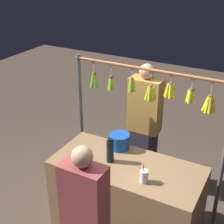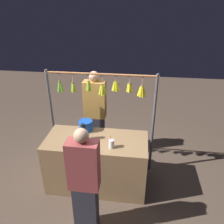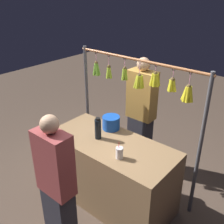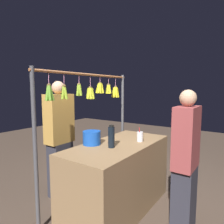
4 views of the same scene
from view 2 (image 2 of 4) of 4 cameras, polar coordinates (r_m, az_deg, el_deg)
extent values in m
plane|color=#4F3F33|center=(4.10, -3.58, -17.13)|extent=(12.00, 12.00, 0.00)
cube|color=olive|center=(3.81, -3.77, -12.36)|extent=(1.57, 0.72, 0.88)
cylinder|color=#4C4C51|center=(3.89, 10.12, -3.49)|extent=(0.04, 0.04, 1.80)
cylinder|color=#4C4C51|center=(4.16, -14.54, -1.85)|extent=(0.04, 0.04, 1.80)
cylinder|color=#9E6038|center=(3.59, -2.93, 9.37)|extent=(1.80, 0.03, 0.03)
torus|color=black|center=(3.54, 7.60, 8.61)|extent=(0.04, 0.02, 0.04)
cylinder|color=pink|center=(3.57, 7.52, 7.44)|extent=(0.01, 0.01, 0.15)
sphere|color=brown|center=(3.59, 7.45, 6.30)|extent=(0.05, 0.05, 0.05)
cylinder|color=gold|center=(3.62, 6.89, 5.11)|extent=(0.08, 0.04, 0.17)
cylinder|color=gold|center=(3.59, 7.18, 4.94)|extent=(0.05, 0.06, 0.17)
cylinder|color=gold|center=(3.59, 7.57, 4.92)|extent=(0.05, 0.06, 0.17)
cylinder|color=gold|center=(3.62, 7.86, 5.05)|extent=(0.08, 0.04, 0.17)
cylinder|color=gold|center=(3.65, 7.58, 5.24)|extent=(0.05, 0.06, 0.17)
cylinder|color=gold|center=(3.64, 7.16, 5.26)|extent=(0.06, 0.07, 0.17)
torus|color=black|center=(3.54, 4.48, 8.79)|extent=(0.04, 0.01, 0.04)
cylinder|color=pink|center=(3.56, 4.44, 7.86)|extent=(0.01, 0.01, 0.12)
sphere|color=brown|center=(3.58, 4.41, 6.97)|extent=(0.05, 0.05, 0.05)
cylinder|color=gold|center=(3.60, 4.04, 6.00)|extent=(0.06, 0.04, 0.14)
cylinder|color=gold|center=(3.59, 4.32, 5.88)|extent=(0.04, 0.07, 0.14)
cylinder|color=gold|center=(3.60, 4.70, 5.97)|extent=(0.07, 0.04, 0.14)
cylinder|color=gold|center=(3.63, 4.40, 6.11)|extent=(0.04, 0.06, 0.14)
torus|color=black|center=(3.56, 0.97, 8.95)|extent=(0.04, 0.01, 0.04)
cylinder|color=pink|center=(3.58, 0.96, 8.20)|extent=(0.01, 0.01, 0.09)
sphere|color=brown|center=(3.59, 0.96, 7.49)|extent=(0.05, 0.05, 0.05)
cylinder|color=gold|center=(3.62, 0.44, 6.42)|extent=(0.07, 0.04, 0.15)
cylinder|color=gold|center=(3.60, 0.58, 6.30)|extent=(0.05, 0.05, 0.15)
cylinder|color=gold|center=(3.59, 1.08, 6.25)|extent=(0.05, 0.06, 0.15)
cylinder|color=gold|center=(3.60, 1.41, 6.34)|extent=(0.07, 0.05, 0.15)
cylinder|color=gold|center=(3.63, 1.40, 6.50)|extent=(0.06, 0.05, 0.15)
cylinder|color=gold|center=(3.64, 1.14, 6.58)|extent=(0.04, 0.06, 0.15)
cylinder|color=gold|center=(3.64, 0.69, 6.57)|extent=(0.06, 0.06, 0.15)
torus|color=black|center=(3.59, -2.47, 9.08)|extent=(0.04, 0.01, 0.04)
cylinder|color=pink|center=(3.62, -2.44, 7.83)|extent=(0.01, 0.01, 0.16)
sphere|color=brown|center=(3.64, -2.42, 6.62)|extent=(0.05, 0.05, 0.05)
cylinder|color=gold|center=(3.68, -2.89, 5.56)|extent=(0.07, 0.04, 0.16)
cylinder|color=gold|center=(3.65, -2.80, 5.39)|extent=(0.06, 0.06, 0.16)
cylinder|color=gold|center=(3.64, -2.43, 5.33)|extent=(0.04, 0.07, 0.16)
cylinder|color=gold|center=(3.65, -1.96, 5.42)|extent=(0.06, 0.05, 0.16)
cylinder|color=gold|center=(3.68, -1.90, 5.57)|extent=(0.06, 0.05, 0.16)
cylinder|color=gold|center=(3.70, -2.17, 5.68)|extent=(0.05, 0.07, 0.16)
cylinder|color=gold|center=(3.70, -2.59, 5.68)|extent=(0.05, 0.06, 0.16)
torus|color=black|center=(3.63, -5.94, 9.18)|extent=(0.04, 0.01, 0.04)
cylinder|color=pink|center=(3.65, -5.90, 8.27)|extent=(0.01, 0.01, 0.12)
sphere|color=brown|center=(3.67, -5.86, 7.39)|extent=(0.05, 0.05, 0.05)
cylinder|color=#87AA29|center=(3.70, -6.06, 6.37)|extent=(0.06, 0.04, 0.15)
cylinder|color=#87AA29|center=(3.68, -5.87, 6.25)|extent=(0.04, 0.06, 0.15)
cylinder|color=#87AA29|center=(3.69, -5.53, 6.34)|extent=(0.05, 0.04, 0.15)
cylinder|color=#87AA29|center=(3.71, -5.73, 6.44)|extent=(0.04, 0.06, 0.15)
torus|color=black|center=(3.70, -9.82, 9.25)|extent=(0.04, 0.01, 0.04)
cylinder|color=pink|center=(3.72, -9.73, 8.19)|extent=(0.01, 0.01, 0.14)
sphere|color=brown|center=(3.74, -9.65, 7.17)|extent=(0.05, 0.05, 0.05)
cylinder|color=#8CAC29|center=(3.78, -9.81, 6.07)|extent=(0.06, 0.04, 0.16)
cylinder|color=#8CAC29|center=(3.76, -9.61, 5.96)|extent=(0.04, 0.07, 0.16)
cylinder|color=#8CAC29|center=(3.77, -9.30, 6.05)|extent=(0.06, 0.04, 0.16)
cylinder|color=#8CAC29|center=(3.79, -9.47, 6.15)|extent=(0.04, 0.07, 0.16)
torus|color=black|center=(3.77, -13.07, 9.28)|extent=(0.04, 0.01, 0.04)
cylinder|color=pink|center=(3.79, -12.97, 8.29)|extent=(0.01, 0.01, 0.13)
sphere|color=brown|center=(3.81, -12.86, 7.34)|extent=(0.05, 0.05, 0.05)
cylinder|color=#66A02D|center=(3.85, -13.04, 6.15)|extent=(0.07, 0.03, 0.17)
cylinder|color=#66A02D|center=(3.83, -12.95, 6.04)|extent=(0.05, 0.06, 0.18)
cylinder|color=#66A02D|center=(3.82, -12.55, 6.07)|extent=(0.06, 0.05, 0.18)
cylinder|color=#66A02D|center=(3.84, -12.42, 6.19)|extent=(0.07, 0.05, 0.18)
cylinder|color=#66A02D|center=(3.86, -12.69, 6.25)|extent=(0.04, 0.06, 0.17)
cylinder|color=black|center=(3.50, -7.11, -5.12)|extent=(0.08, 0.08, 0.25)
cylinder|color=black|center=(3.43, -7.23, -3.18)|extent=(0.05, 0.05, 0.02)
cylinder|color=#174BB5|center=(3.76, -6.53, -3.36)|extent=(0.22, 0.22, 0.17)
cylinder|color=silver|center=(3.33, -0.11, -7.90)|extent=(0.08, 0.08, 0.13)
cylinder|color=red|center=(3.31, -0.32, -7.45)|extent=(0.01, 0.02, 0.19)
cube|color=#2D2D38|center=(4.57, -3.97, -5.54)|extent=(0.32, 0.22, 0.80)
cube|color=#BF8C3F|center=(4.22, -4.29, 3.10)|extent=(0.40, 0.22, 0.70)
sphere|color=tan|center=(4.06, -4.50, 8.81)|extent=(0.18, 0.18, 0.18)
cube|color=#2D2D38|center=(3.26, -6.39, -22.46)|extent=(0.30, 0.20, 0.74)
cube|color=#993F3F|center=(2.78, -7.13, -12.99)|extent=(0.37, 0.20, 0.65)
sphere|color=tan|center=(2.53, -7.65, -5.82)|extent=(0.17, 0.17, 0.17)
camera|label=1|loc=(0.66, 69.92, 13.67)|focal=52.85mm
camera|label=3|loc=(1.42, 56.79, 3.87)|focal=42.54mm
camera|label=4|loc=(3.39, -48.94, -4.98)|focal=32.86mm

